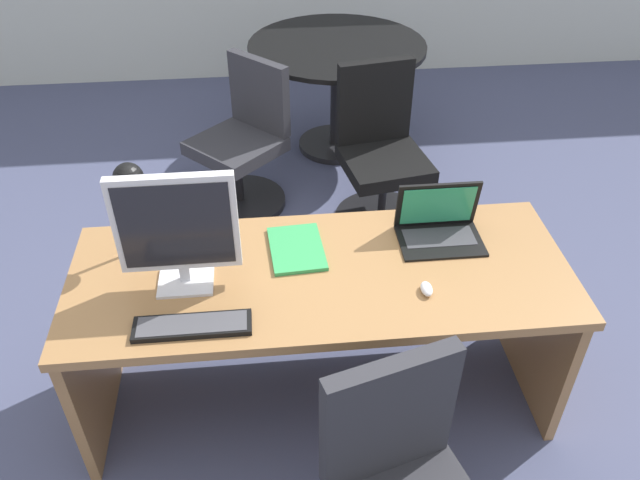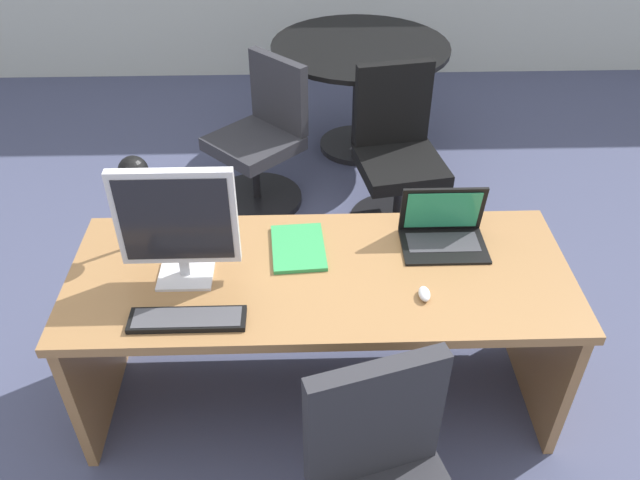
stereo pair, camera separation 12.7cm
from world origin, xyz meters
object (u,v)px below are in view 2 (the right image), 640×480
Objects in this scene: desk_lamp at (136,182)px; meeting_table at (359,71)px; monitor at (177,222)px; book at (298,248)px; laptop at (443,225)px; mouse at (424,294)px; desk at (320,301)px; keyboard at (187,319)px; meeting_chair_far at (397,166)px; meeting_chair_near at (261,148)px.

desk_lamp is 2.30m from meeting_table.
monitor is 0.51m from book.
book is at bearing -101.18° from meeting_table.
laptop reaches higher than mouse.
desk is 4.72× the size of keyboard.
desk_lamp is (-0.21, 0.44, 0.28)m from keyboard.
mouse is 0.25× the size of book.
laptop reaches higher than keyboard.
meeting_table reaches higher than book.
desk_lamp is at bearing 130.19° from monitor.
mouse is at bearing -28.91° from desk.
laptop is 1.05m from keyboard.
book is at bearing 20.19° from monitor.
monitor is 1.17× the size of desk_lamp.
laptop is 1.23m from meeting_chair_far.
meeting_table is at bearing 69.65° from monitor.
desk_lamp is 0.66m from book.
book is (0.59, -0.05, -0.28)m from desk_lamp.
monitor reaches higher than book.
desk_lamp is at bearing 161.88° from mouse.
meeting_chair_near is at bearing 98.86° from book.
laptop is at bearing -89.83° from meeting_chair_far.
laptop is 0.83× the size of desk_lamp.
desk_lamp reaches higher than keyboard.
meeting_chair_near is (-0.31, 1.54, -0.17)m from desk.
desk is 1.58m from meeting_chair_near.
laptop is (0.49, 0.14, 0.27)m from desk.
mouse is 1.54m from meeting_chair_far.
meeting_chair_far reaches higher than meeting_table.
monitor is 1.74m from meeting_chair_near.
desk is at bearing -164.44° from laptop.
meeting_chair_far is at bearing -79.82° from meeting_table.
desk is at bearing 32.91° from keyboard.
mouse is 0.08× the size of meeting_chair_far.
book is (-0.45, 0.29, -0.01)m from mouse.
meeting_chair_far is (0.95, 1.59, -0.37)m from keyboard.
monitor is at bearing 99.10° from keyboard.
laptop reaches higher than meeting_chair_far.
keyboard is (-0.46, -0.30, 0.21)m from desk.
meeting_chair_near is at bearing 119.59° from laptop.
meeting_chair_near is (-0.67, 1.74, -0.39)m from mouse.
meeting_chair_far is at bearing 64.80° from book.
meeting_table is 1.31× the size of meeting_chair_near.
meeting_chair_near is (-0.80, 1.40, -0.44)m from laptop.
book is at bearing 45.33° from keyboard.
desk_lamp is (-0.17, 0.21, 0.03)m from monitor.
mouse is (0.83, 0.10, 0.01)m from keyboard.
meeting_chair_far is (0.57, 1.20, -0.37)m from book.
laptop is 1.10× the size of book.
book is 1.38m from meeting_chair_far.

